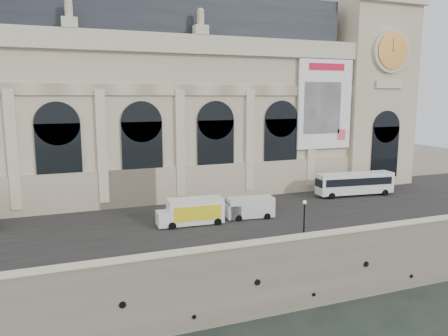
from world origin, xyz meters
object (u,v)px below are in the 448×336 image
Objects in this scene: box_truck at (192,212)px; lamp_right at (304,220)px; van_c at (248,208)px; bus_right at (355,183)px.

box_truck is 1.86× the size of lamp_right.
box_truck reaches higher than van_c.
lamp_right is (2.13, -8.99, 0.73)m from van_c.
van_c is (-19.17, -5.19, -0.61)m from bus_right.
bus_right reaches higher than van_c.
lamp_right reaches higher than van_c.
lamp_right is at bearing -44.53° from box_truck.
box_truck is (-6.88, -0.13, 0.22)m from van_c.
bus_right is at bearing 39.77° from lamp_right.
bus_right is 26.59m from box_truck.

